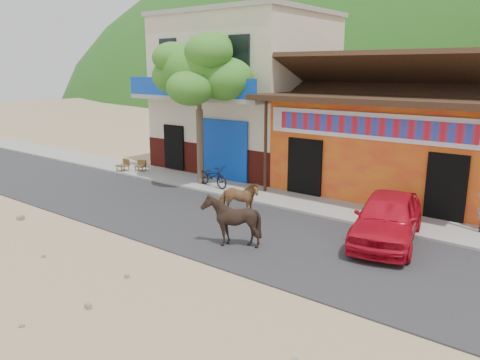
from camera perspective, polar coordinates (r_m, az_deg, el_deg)
The scene contains 12 objects.
ground at distance 12.33m, azimuth -7.37°, elevation -9.17°, with size 120.00×120.00×0.00m, color #9E825B.
road at distance 14.06m, azimuth -0.09°, elevation -6.06°, with size 60.00×5.00×0.04m, color #28282B.
sidewalk at distance 16.81m, azimuth 7.30°, elevation -2.74°, with size 60.00×2.00×0.12m, color gray.
dance_club at distance 19.19m, azimuth 18.82°, elevation 3.99°, with size 8.00×6.00×3.60m, color orange.
cafe_building at distance 22.59m, azimuth 0.68°, elevation 10.37°, with size 7.00×6.00×7.00m, color beige.
tree at distance 18.83m, azimuth -4.97°, elevation 8.54°, with size 3.00×3.00×6.00m, color #2D721E, non-canonical shape.
cow_tan at distance 15.08m, azimuth -0.16°, elevation -2.32°, with size 0.63×1.37×1.16m, color olive.
cow_dark at distance 12.58m, azimuth -1.10°, elevation -4.95°, with size 1.14×1.29×1.42m, color black.
red_car at distance 13.50m, azimuth 17.51°, elevation -4.40°, with size 1.62×4.03×1.37m, color red.
scooter at distance 18.59m, azimuth -3.34°, elevation 0.49°, with size 0.58×1.65×0.87m, color black.
cafe_chair_left at distance 21.89m, azimuth -12.07°, elevation 2.25°, with size 0.42×0.42×0.91m, color #4B3219, non-canonical shape.
cafe_chair_right at distance 22.07m, azimuth -14.14°, elevation 2.36°, with size 0.47×0.47×1.01m, color #523A1B, non-canonical shape.
Camera 1 is at (8.18, -7.93, 4.72)m, focal length 35.00 mm.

